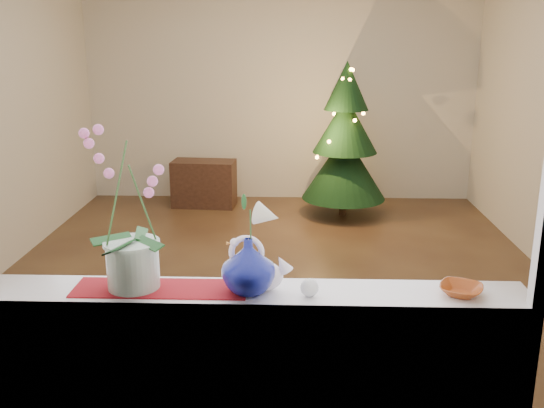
% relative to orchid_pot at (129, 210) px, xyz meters
% --- Properties ---
extents(ground, '(5.00, 5.00, 0.00)m').
position_rel_orchid_pot_xyz_m(ground, '(0.49, 2.36, -1.25)').
color(ground, '#362116').
rests_on(ground, ground).
extents(wall_back, '(4.50, 0.10, 2.70)m').
position_rel_orchid_pot_xyz_m(wall_back, '(0.49, 4.86, 0.10)').
color(wall_back, beige).
rests_on(wall_back, ground).
extents(wall_front, '(4.50, 0.10, 2.70)m').
position_rel_orchid_pot_xyz_m(wall_front, '(0.49, -0.14, 0.10)').
color(wall_front, beige).
rests_on(wall_front, ground).
extents(window_apron, '(2.20, 0.08, 0.88)m').
position_rel_orchid_pot_xyz_m(window_apron, '(0.49, -0.10, -0.81)').
color(window_apron, white).
rests_on(window_apron, ground).
extents(windowsill, '(2.20, 0.26, 0.04)m').
position_rel_orchid_pot_xyz_m(windowsill, '(0.49, -0.01, -0.35)').
color(windowsill, white).
rests_on(windowsill, window_apron).
extents(window_frame, '(2.22, 0.06, 1.60)m').
position_rel_orchid_pot_xyz_m(window_frame, '(0.49, -0.11, 0.45)').
color(window_frame, white).
rests_on(window_frame, windowsill).
extents(runner, '(0.70, 0.20, 0.01)m').
position_rel_orchid_pot_xyz_m(runner, '(0.11, -0.01, -0.33)').
color(runner, maroon).
rests_on(runner, windowsill).
extents(orchid_pot, '(0.24, 0.24, 0.66)m').
position_rel_orchid_pot_xyz_m(orchid_pot, '(0.00, 0.00, 0.00)').
color(orchid_pot, silver).
rests_on(orchid_pot, windowsill).
extents(swan, '(0.26, 0.13, 0.22)m').
position_rel_orchid_pot_xyz_m(swan, '(0.51, 0.00, -0.22)').
color(swan, white).
rests_on(swan, windowsill).
extents(blue_vase, '(0.32, 0.32, 0.26)m').
position_rel_orchid_pot_xyz_m(blue_vase, '(0.47, -0.02, -0.20)').
color(blue_vase, '#0B1160').
rests_on(blue_vase, windowsill).
extents(lily, '(0.14, 0.08, 0.19)m').
position_rel_orchid_pot_xyz_m(lily, '(0.47, -0.02, 0.02)').
color(lily, beige).
rests_on(lily, blue_vase).
extents(paperweight, '(0.10, 0.10, 0.07)m').
position_rel_orchid_pot_xyz_m(paperweight, '(0.71, -0.05, -0.29)').
color(paperweight, silver).
rests_on(paperweight, windowsill).
extents(amber_dish, '(0.18, 0.18, 0.04)m').
position_rel_orchid_pot_xyz_m(amber_dish, '(1.30, -0.02, -0.31)').
color(amber_dish, '#8F3C14').
rests_on(amber_dish, windowsill).
extents(xmas_tree, '(1.14, 1.14, 1.65)m').
position_rel_orchid_pot_xyz_m(xmas_tree, '(1.19, 4.15, -0.43)').
color(xmas_tree, black).
rests_on(xmas_tree, ground).
extents(side_table, '(0.73, 0.40, 0.53)m').
position_rel_orchid_pot_xyz_m(side_table, '(-0.37, 4.45, -0.99)').
color(side_table, black).
rests_on(side_table, ground).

